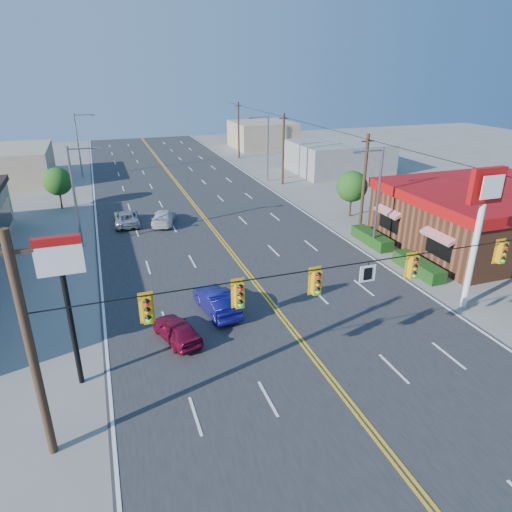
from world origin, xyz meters
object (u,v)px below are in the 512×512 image
object	(u,v)px
kfc	(485,216)
car_white	(164,218)
car_magenta	(177,330)
pizza_hut_sign	(64,282)
kfc_pylon	(482,211)
car_blue	(217,302)
signal_span	(339,290)
car_silver	(127,218)

from	to	relation	value
kfc	car_white	world-z (taller)	kfc
kfc	car_magenta	xyz separation A→B (m)	(-26.08, -6.04, -1.75)
pizza_hut_sign	kfc	bearing A→B (deg)	14.52
kfc_pylon	car_white	xyz separation A→B (m)	(-14.90, 21.42, -5.39)
kfc_pylon	pizza_hut_sign	xyz separation A→B (m)	(-22.00, 0.00, -0.86)
kfc_pylon	car_white	world-z (taller)	kfc_pylon
kfc	car_blue	world-z (taller)	kfc
signal_span	car_magenta	world-z (taller)	signal_span
kfc	car_magenta	world-z (taller)	kfc
signal_span	car_magenta	bearing A→B (deg)	135.49
signal_span	car_blue	world-z (taller)	signal_span
kfc_pylon	car_blue	distance (m)	15.93
signal_span	kfc	bearing A→B (deg)	30.94
car_blue	signal_span	bearing A→B (deg)	104.70
signal_span	car_silver	world-z (taller)	signal_span
car_silver	car_blue	bearing A→B (deg)	103.49
car_blue	car_silver	bearing A→B (deg)	-85.93
car_magenta	car_white	size ratio (longest dim) A/B	0.82
pizza_hut_sign	kfc_pylon	bearing A→B (deg)	0.00
car_silver	pizza_hut_sign	bearing A→B (deg)	82.21
car_white	kfc_pylon	bearing A→B (deg)	140.07
signal_span	car_magenta	size ratio (longest dim) A/B	6.61
kfc	pizza_hut_sign	bearing A→B (deg)	-165.48
signal_span	car_blue	size ratio (longest dim) A/B	5.62
signal_span	pizza_hut_sign	xyz separation A→B (m)	(-10.88, 4.00, 0.30)
signal_span	pizza_hut_sign	bearing A→B (deg)	159.81
kfc_pylon	car_silver	xyz separation A→B (m)	(-18.13, 22.40, -5.41)
signal_span	kfc_pylon	world-z (taller)	signal_span
car_blue	car_silver	xyz separation A→B (m)	(-3.70, 18.24, -0.08)
kfc_pylon	car_magenta	size ratio (longest dim) A/B	2.31
signal_span	car_silver	size ratio (longest dim) A/B	5.31
pizza_hut_sign	car_white	size ratio (longest dim) A/B	1.52
pizza_hut_sign	car_white	world-z (taller)	pizza_hut_sign
car_blue	car_white	world-z (taller)	car_blue
kfc	pizza_hut_sign	size ratio (longest dim) A/B	2.38
signal_span	car_white	bearing A→B (deg)	98.46
pizza_hut_sign	car_silver	bearing A→B (deg)	80.19
kfc	car_white	xyz separation A→B (m)	(-23.80, 13.42, -1.73)
car_white	car_silver	bearing A→B (deg)	-1.59
kfc	car_magenta	distance (m)	26.83
pizza_hut_sign	car_blue	distance (m)	9.72
kfc	kfc_pylon	world-z (taller)	kfc_pylon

